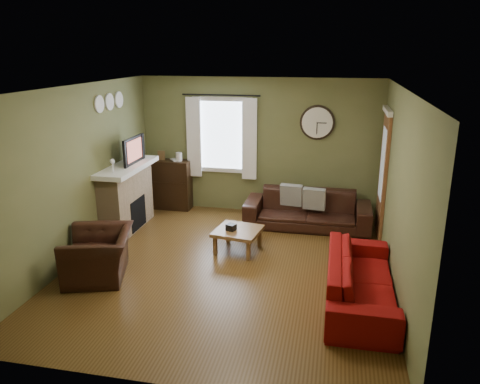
% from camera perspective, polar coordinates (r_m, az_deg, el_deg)
% --- Properties ---
extents(floor, '(4.60, 5.20, 0.00)m').
position_cam_1_polar(floor, '(7.01, -1.49, -9.13)').
color(floor, '#4E3516').
rests_on(floor, ground).
extents(ceiling, '(4.60, 5.20, 0.00)m').
position_cam_1_polar(ceiling, '(6.31, -1.67, 12.57)').
color(ceiling, white).
rests_on(ceiling, ground).
extents(wall_left, '(0.00, 5.20, 2.60)m').
position_cam_1_polar(wall_left, '(7.40, -19.18, 2.07)').
color(wall_left, '#61663A').
rests_on(wall_left, ground).
extents(wall_right, '(0.00, 5.20, 2.60)m').
position_cam_1_polar(wall_right, '(6.43, 18.79, -0.06)').
color(wall_right, '#61663A').
rests_on(wall_right, ground).
extents(wall_back, '(4.60, 0.00, 2.60)m').
position_cam_1_polar(wall_back, '(9.02, 2.24, 5.57)').
color(wall_back, '#61663A').
rests_on(wall_back, ground).
extents(wall_front, '(4.60, 0.00, 2.60)m').
position_cam_1_polar(wall_front, '(4.21, -9.81, -8.39)').
color(wall_front, '#61663A').
rests_on(wall_front, ground).
extents(fireplace, '(0.40, 1.40, 1.10)m').
position_cam_1_polar(fireplace, '(8.49, -13.64, -0.89)').
color(fireplace, tan).
rests_on(fireplace, floor).
extents(firebox, '(0.04, 0.60, 0.55)m').
position_cam_1_polar(firebox, '(8.49, -12.36, -2.58)').
color(firebox, black).
rests_on(firebox, fireplace).
extents(mantel, '(0.58, 1.60, 0.08)m').
position_cam_1_polar(mantel, '(8.32, -13.73, 2.97)').
color(mantel, white).
rests_on(mantel, fireplace).
extents(tv, '(0.08, 0.60, 0.35)m').
position_cam_1_polar(tv, '(8.39, -13.28, 4.63)').
color(tv, black).
rests_on(tv, mantel).
extents(tv_screen, '(0.02, 0.62, 0.36)m').
position_cam_1_polar(tv_screen, '(8.35, -12.80, 4.99)').
color(tv_screen, '#994C3F').
rests_on(tv_screen, mantel).
extents(medallion_left, '(0.28, 0.28, 0.03)m').
position_cam_1_polar(medallion_left, '(7.91, -16.78, 10.22)').
color(medallion_left, white).
rests_on(medallion_left, wall_left).
extents(medallion_mid, '(0.28, 0.28, 0.03)m').
position_cam_1_polar(medallion_mid, '(8.22, -15.63, 10.55)').
color(medallion_mid, white).
rests_on(medallion_mid, wall_left).
extents(medallion_right, '(0.28, 0.28, 0.03)m').
position_cam_1_polar(medallion_right, '(8.53, -14.55, 10.84)').
color(medallion_right, white).
rests_on(medallion_right, wall_left).
extents(window_pane, '(1.00, 0.02, 1.30)m').
position_cam_1_polar(window_pane, '(9.11, -2.14, 6.96)').
color(window_pane, silver).
rests_on(window_pane, wall_back).
extents(curtain_rod, '(0.03, 0.03, 1.50)m').
position_cam_1_polar(curtain_rod, '(8.91, -2.36, 11.73)').
color(curtain_rod, black).
rests_on(curtain_rod, wall_back).
extents(curtain_left, '(0.28, 0.04, 1.55)m').
position_cam_1_polar(curtain_left, '(9.17, -5.65, 6.64)').
color(curtain_left, white).
rests_on(curtain_left, wall_back).
extents(curtain_right, '(0.28, 0.04, 1.55)m').
position_cam_1_polar(curtain_right, '(8.90, 1.16, 6.41)').
color(curtain_right, white).
rests_on(curtain_right, wall_back).
extents(wall_clock, '(0.64, 0.06, 0.64)m').
position_cam_1_polar(wall_clock, '(8.77, 9.40, 8.35)').
color(wall_clock, white).
rests_on(wall_clock, wall_back).
extents(door, '(0.05, 0.90, 2.10)m').
position_cam_1_polar(door, '(8.27, 17.03, 1.98)').
color(door, brown).
rests_on(door, floor).
extents(bookshelf, '(0.83, 0.35, 0.99)m').
position_cam_1_polar(bookshelf, '(9.47, -8.51, 0.92)').
color(bookshelf, black).
rests_on(bookshelf, floor).
extents(book, '(0.28, 0.29, 0.02)m').
position_cam_1_polar(book, '(9.31, -8.32, 3.63)').
color(book, brown).
rests_on(book, bookshelf).
extents(sofa_brown, '(2.23, 0.87, 0.65)m').
position_cam_1_polar(sofa_brown, '(8.51, 8.21, -2.11)').
color(sofa_brown, black).
rests_on(sofa_brown, floor).
extents(pillow_left, '(0.41, 0.16, 0.40)m').
position_cam_1_polar(pillow_left, '(8.55, 6.28, -0.36)').
color(pillow_left, gray).
rests_on(pillow_left, sofa_brown).
extents(pillow_right, '(0.40, 0.17, 0.39)m').
position_cam_1_polar(pillow_right, '(8.38, 9.02, -0.83)').
color(pillow_right, gray).
rests_on(pillow_right, sofa_brown).
extents(sofa_red, '(0.83, 2.11, 0.62)m').
position_cam_1_polar(sofa_red, '(6.19, 14.49, -10.26)').
color(sofa_red, maroon).
rests_on(sofa_red, floor).
extents(armchair, '(1.15, 1.23, 0.66)m').
position_cam_1_polar(armchair, '(6.90, -16.83, -7.33)').
color(armchair, black).
rests_on(armchair, floor).
extents(coffee_table, '(0.78, 0.78, 0.37)m').
position_cam_1_polar(coffee_table, '(7.47, -0.26, -5.89)').
color(coffee_table, brown).
rests_on(coffee_table, floor).
extents(tissue_box, '(0.17, 0.17, 0.10)m').
position_cam_1_polar(tissue_box, '(7.36, -1.08, -4.43)').
color(tissue_box, black).
rests_on(tissue_box, coffee_table).
extents(wine_glass_a, '(0.08, 0.08, 0.22)m').
position_cam_1_polar(wine_glass_a, '(7.82, -15.27, 3.11)').
color(wine_glass_a, white).
rests_on(wine_glass_a, mantel).
extents(wine_glass_b, '(0.07, 0.07, 0.20)m').
position_cam_1_polar(wine_glass_b, '(7.83, -15.23, 3.06)').
color(wine_glass_b, white).
rests_on(wine_glass_b, mantel).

